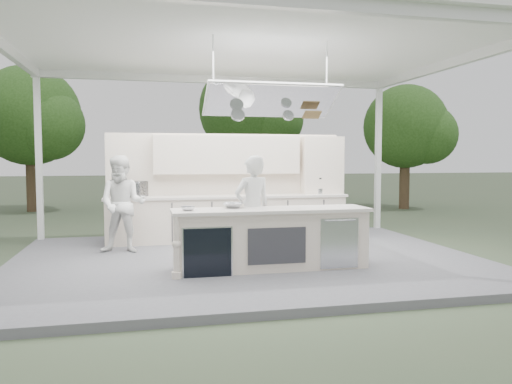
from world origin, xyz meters
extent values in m
plane|color=#3D4832|center=(0.00, 0.00, 0.00)|extent=(90.00, 90.00, 0.00)
cube|color=#5D5D62|center=(0.00, 0.00, 0.06)|extent=(8.00, 6.00, 0.12)
cube|color=white|center=(3.90, 2.90, 1.85)|extent=(0.12, 0.12, 3.70)
cube|color=white|center=(-3.90, 2.90, 1.85)|extent=(0.12, 0.12, 3.70)
cube|color=white|center=(0.00, 0.00, 3.78)|extent=(8.20, 6.20, 0.16)
cube|color=white|center=(0.00, -2.90, 3.62)|extent=(8.00, 0.12, 0.16)
cube|color=white|center=(0.00, 2.90, 3.62)|extent=(8.00, 0.12, 0.16)
cube|color=white|center=(3.90, 0.00, 3.62)|extent=(0.12, 6.00, 0.16)
cube|color=white|center=(0.20, -0.90, 2.75)|extent=(2.00, 0.71, 0.43)
cube|color=white|center=(0.20, -0.90, 2.75)|extent=(2.06, 0.76, 0.46)
cylinder|color=white|center=(-0.70, -0.90, 3.23)|extent=(0.02, 0.02, 0.95)
cylinder|color=white|center=(1.10, -0.90, 3.23)|extent=(0.02, 0.02, 0.95)
cylinder|color=silver|center=(-0.30, -0.75, 2.53)|extent=(0.22, 0.14, 0.21)
cylinder|color=silver|center=(0.50, -0.80, 2.53)|extent=(0.18, 0.12, 0.18)
cube|color=brown|center=(0.90, -0.78, 2.55)|extent=(0.28, 0.18, 0.12)
cube|color=beige|center=(0.20, -0.90, 0.57)|extent=(3.00, 0.70, 0.90)
cube|color=silver|center=(0.20, -0.90, 1.04)|extent=(3.10, 0.78, 0.05)
cylinder|color=beige|center=(-1.30, -1.25, 0.58)|extent=(0.11, 0.11, 0.92)
cube|color=black|center=(-0.85, -1.25, 0.48)|extent=(0.70, 0.04, 0.72)
cube|color=silver|center=(-0.85, -1.26, 0.48)|extent=(0.74, 0.03, 0.72)
cube|color=#2E2E33|center=(0.20, -1.26, 0.54)|extent=(0.90, 0.02, 0.55)
cube|color=silver|center=(1.20, -1.26, 0.54)|extent=(0.62, 0.02, 0.78)
cube|color=beige|center=(0.00, 1.90, 0.57)|extent=(5.00, 0.65, 0.90)
cube|color=silver|center=(0.00, 1.90, 1.04)|extent=(5.08, 0.72, 0.05)
cube|color=beige|center=(0.00, 2.20, 1.25)|extent=(5.00, 0.10, 2.25)
cube|color=beige|center=(0.00, 2.07, 1.92)|extent=(3.10, 0.38, 0.80)
cube|color=beige|center=(2.10, 2.02, 1.67)|extent=(0.90, 0.45, 1.30)
cube|color=brown|center=(2.10, 2.02, 1.67)|extent=(0.84, 0.40, 0.03)
cylinder|color=silver|center=(2.00, 1.88, 1.13)|extent=(0.20, 0.20, 0.12)
cylinder|color=black|center=(2.00, 1.88, 1.29)|extent=(0.17, 0.17, 0.20)
cylinder|color=black|center=(2.35, 1.88, 1.12)|extent=(0.16, 0.16, 0.10)
cone|color=black|center=(2.35, 1.88, 1.29)|extent=(0.14, 0.14, 0.24)
cylinder|color=brown|center=(-5.50, 10.00, 1.05)|extent=(0.36, 0.36, 2.10)
sphere|color=#386123|center=(-5.50, 10.00, 3.29)|extent=(3.40, 3.40, 3.40)
sphere|color=#386123|center=(-4.82, 9.49, 2.95)|extent=(2.38, 2.38, 2.38)
cylinder|color=brown|center=(2.50, 12.00, 1.22)|extent=(0.36, 0.36, 2.45)
sphere|color=#386123|center=(2.50, 12.00, 3.85)|extent=(4.00, 4.00, 4.00)
sphere|color=#386123|center=(3.30, 11.40, 3.45)|extent=(2.80, 2.80, 2.80)
cylinder|color=brown|center=(7.50, 8.00, 0.96)|extent=(0.36, 0.36, 1.92)
sphere|color=#386123|center=(7.50, 8.00, 2.97)|extent=(3.00, 3.00, 3.00)
sphere|color=#386123|center=(8.10, 7.55, 2.67)|extent=(2.10, 2.10, 2.10)
imported|color=silver|center=(-0.01, -0.49, 1.01)|extent=(0.74, 0.60, 1.78)
imported|color=white|center=(-2.12, 0.99, 1.01)|extent=(0.99, 0.84, 1.79)
imported|color=silver|center=(-2.00, 1.88, 1.23)|extent=(0.68, 0.60, 0.32)
imported|color=silver|center=(-0.37, -0.70, 1.11)|extent=(0.41, 0.41, 0.08)
imported|color=silver|center=(-1.10, -0.94, 1.10)|extent=(0.25, 0.25, 0.06)
camera|label=1|loc=(-1.75, -8.42, 1.87)|focal=35.00mm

